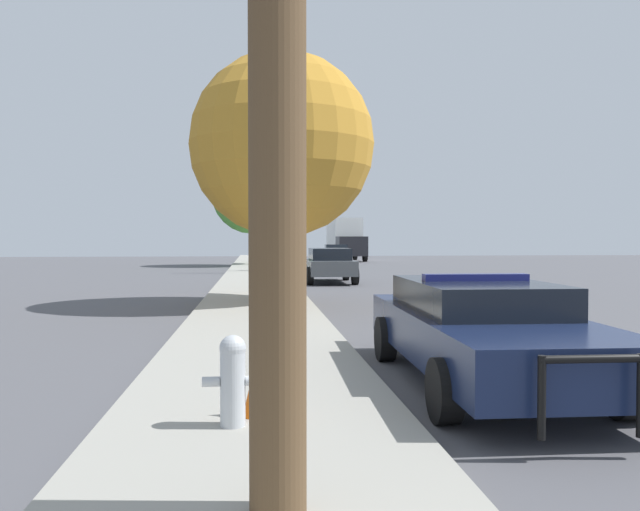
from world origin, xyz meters
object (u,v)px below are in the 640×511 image
at_px(fire_hydrant, 233,378).
at_px(car_background_midblock, 329,264).
at_px(tree_sidewalk_near, 282,145).
at_px(tree_sidewalk_far, 252,194).
at_px(police_car, 480,328).
at_px(traffic_light, 283,201).
at_px(car_background_distant, 336,254).
at_px(traffic_cone, 258,385).
at_px(box_truck, 345,239).

bearing_deg(fire_hydrant, car_background_midblock, 80.69).
xyz_separation_m(tree_sidewalk_near, tree_sidewalk_far, (-0.94, 23.99, 0.35)).
xyz_separation_m(police_car, car_background_midblock, (0.19, 17.94, 0.05)).
bearing_deg(police_car, tree_sidewalk_far, -83.36).
distance_m(fire_hydrant, traffic_light, 27.09).
xyz_separation_m(fire_hydrant, traffic_light, (1.66, 26.85, 3.19)).
distance_m(car_background_distant, tree_sidewalk_far, 7.59).
distance_m(police_car, fire_hydrant, 3.62).
bearing_deg(traffic_cone, tree_sidewalk_near, 86.28).
xyz_separation_m(car_background_midblock, box_truck, (4.27, 24.69, 1.03)).
xyz_separation_m(police_car, traffic_cone, (-2.83, -1.61, -0.28)).
relative_size(police_car, traffic_cone, 9.03).
xyz_separation_m(traffic_light, traffic_cone, (-1.43, -26.54, -3.34)).
bearing_deg(traffic_light, traffic_cone, -93.08).
xyz_separation_m(car_background_distant, traffic_cone, (-5.66, -37.64, -0.30)).
xyz_separation_m(traffic_light, box_truck, (5.87, 17.70, -1.98)).
relative_size(tree_sidewalk_far, traffic_cone, 12.16).
bearing_deg(car_background_midblock, traffic_cone, -98.38).
xyz_separation_m(police_car, tree_sidewalk_near, (-2.12, 9.37, 3.66)).
bearing_deg(car_background_distant, box_truck, 79.77).
bearing_deg(tree_sidewalk_near, tree_sidewalk_far, 92.24).
relative_size(car_background_distant, car_background_midblock, 1.05).
xyz_separation_m(car_background_midblock, tree_sidewalk_near, (-2.31, -8.57, 3.61)).
bearing_deg(police_car, car_background_distant, -93.07).
bearing_deg(traffic_cone, traffic_light, 86.92).
bearing_deg(tree_sidewalk_far, car_background_distant, 24.44).
bearing_deg(box_truck, car_background_distant, 73.94).
bearing_deg(car_background_midblock, traffic_light, 103.28).
height_order(car_background_distant, car_background_midblock, car_background_midblock).
bearing_deg(traffic_cone, box_truck, 80.63).
bearing_deg(tree_sidewalk_far, tree_sidewalk_near, -87.76).
bearing_deg(tree_sidewalk_far, traffic_light, -78.91).
bearing_deg(police_car, traffic_light, -85.37).
height_order(box_truck, tree_sidewalk_near, tree_sidewalk_near).
bearing_deg(car_background_midblock, tree_sidewalk_near, -104.67).
height_order(box_truck, traffic_cone, box_truck).
relative_size(fire_hydrant, tree_sidewalk_near, 0.12).
distance_m(fire_hydrant, car_background_distant, 38.40).
distance_m(traffic_light, tree_sidewalk_far, 8.64).
xyz_separation_m(car_background_distant, tree_sidewalk_far, (-5.88, -2.67, 3.99)).
height_order(fire_hydrant, traffic_light, traffic_light).
bearing_deg(traffic_light, police_car, -86.78).
bearing_deg(traffic_light, car_background_midblock, -77.14).
height_order(police_car, tree_sidewalk_near, tree_sidewalk_near).
height_order(fire_hydrant, box_truck, box_truck).
distance_m(fire_hydrant, tree_sidewalk_far, 35.52).
distance_m(tree_sidewalk_far, traffic_cone, 35.23).
bearing_deg(tree_sidewalk_near, traffic_cone, -93.72).
distance_m(traffic_light, car_background_distant, 12.26).
bearing_deg(police_car, car_background_midblock, -89.21).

